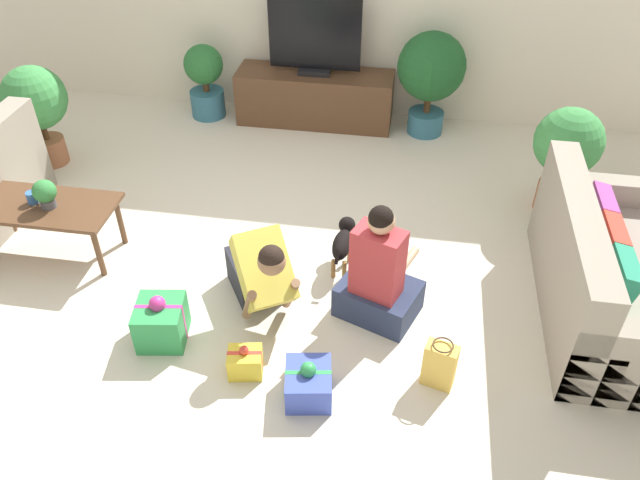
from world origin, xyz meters
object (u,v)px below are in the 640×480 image
at_px(potted_plant_corner_right, 567,149).
at_px(gift_box_a, 245,362).
at_px(gift_box_c, 161,322).
at_px(tv_console, 315,98).
at_px(coffee_table, 44,210).
at_px(potted_plant_back_right, 431,72).
at_px(potted_plant_corner_left, 36,104).
at_px(tabletop_plant, 45,193).
at_px(person_kneeling, 260,272).
at_px(gift_bag_a, 440,365).
at_px(potted_plant_back_left, 205,78).
at_px(gift_box_b, 308,383).
at_px(sofa_right, 605,277).
at_px(person_sitting, 379,279).
at_px(mug, 33,198).
at_px(tv, 315,39).
at_px(dog, 343,241).

height_order(potted_plant_corner_right, gift_box_a, potted_plant_corner_right).
relative_size(potted_plant_corner_right, gift_box_c, 2.52).
height_order(tv_console, gift_box_a, tv_console).
xyz_separation_m(coffee_table, potted_plant_back_right, (2.76, 2.40, 0.25)).
xyz_separation_m(potted_plant_back_right, potted_plant_corner_left, (-3.45, -1.16, -0.05)).
xyz_separation_m(tv_console, tabletop_plant, (-1.56, -2.47, 0.31)).
xyz_separation_m(coffee_table, person_kneeling, (1.73, -0.34, -0.07)).
distance_m(potted_plant_back_right, potted_plant_corner_right, 1.62).
relative_size(person_kneeling, gift_bag_a, 2.33).
bearing_deg(tabletop_plant, potted_plant_back_left, 80.23).
distance_m(gift_box_b, gift_bag_a, 0.80).
distance_m(potted_plant_back_right, potted_plant_corner_left, 3.64).
distance_m(gift_box_a, gift_box_c, 0.65).
relative_size(coffee_table, gift_box_b, 3.10).
height_order(gift_box_c, tabletop_plant, tabletop_plant).
height_order(potted_plant_corner_right, potted_plant_corner_left, potted_plant_corner_left).
relative_size(sofa_right, tabletop_plant, 7.64).
distance_m(coffee_table, potted_plant_back_left, 2.45).
xyz_separation_m(sofa_right, gift_box_c, (-2.87, -0.74, -0.15)).
bearing_deg(tabletop_plant, tv_console, 57.79).
relative_size(coffee_table, gift_box_c, 2.93).
bearing_deg(gift_box_b, person_sitting, 65.89).
relative_size(person_sitting, gift_box_c, 2.53).
height_order(tv_console, potted_plant_back_left, potted_plant_back_left).
bearing_deg(gift_bag_a, gift_box_c, 177.27).
xyz_separation_m(tv_console, potted_plant_corner_left, (-2.31, -1.21, 0.33)).
bearing_deg(mug, potted_plant_corner_left, 116.82).
height_order(tv, dog, tv).
bearing_deg(potted_plant_back_left, gift_box_a, -69.04).
xyz_separation_m(tv_console, person_sitting, (0.89, -2.72, 0.06)).
xyz_separation_m(sofa_right, potted_plant_back_right, (-1.25, 2.39, 0.34)).
height_order(potted_plant_corner_left, dog, potted_plant_corner_left).
distance_m(person_kneeling, gift_box_c, 0.72).
distance_m(person_kneeling, dog, 0.74).
height_order(potted_plant_back_right, gift_box_b, potted_plant_back_right).
bearing_deg(dog, gift_bag_a, 129.01).
bearing_deg(potted_plant_back_left, coffee_table, -101.46).
bearing_deg(potted_plant_corner_right, potted_plant_back_left, 160.72).
relative_size(potted_plant_corner_right, tabletop_plant, 4.13).
height_order(gift_bag_a, mug, mug).
bearing_deg(potted_plant_back_left, tv, 2.51).
height_order(potted_plant_corner_right, dog, potted_plant_corner_right).
xyz_separation_m(tv_console, gift_box_a, (0.13, -3.37, -0.17)).
height_order(sofa_right, person_sitting, person_sitting).
bearing_deg(gift_bag_a, potted_plant_corner_right, 65.52).
bearing_deg(potted_plant_corner_left, mug, -63.18).
height_order(tv_console, person_sitting, person_sitting).
bearing_deg(potted_plant_corner_left, gift_box_a, -41.46).
height_order(sofa_right, potted_plant_back_right, potted_plant_back_right).
bearing_deg(dog, potted_plant_corner_left, -16.30).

